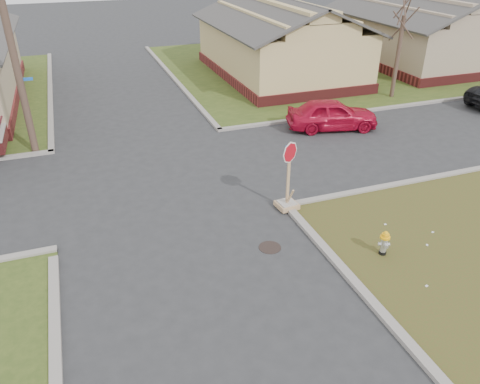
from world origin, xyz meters
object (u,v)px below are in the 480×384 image
object	(u,v)px
fire_hydrant	(384,242)
red_sedan	(332,114)
stop_sign	(287,194)
utility_pole	(9,34)

from	to	relation	value
fire_hydrant	red_sedan	bearing A→B (deg)	93.21
red_sedan	stop_sign	bearing A→B (deg)	153.75
utility_pole	fire_hydrant	xyz separation A→B (m)	(9.19, -10.79, -4.20)
red_sedan	fire_hydrant	bearing A→B (deg)	172.77
fire_hydrant	stop_sign	bearing A→B (deg)	138.35
fire_hydrant	utility_pole	bearing A→B (deg)	154.86
utility_pole	stop_sign	bearing A→B (deg)	-44.31
fire_hydrant	stop_sign	world-z (taller)	stop_sign
fire_hydrant	red_sedan	size ratio (longest dim) A/B	0.18
stop_sign	red_sedan	world-z (taller)	stop_sign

